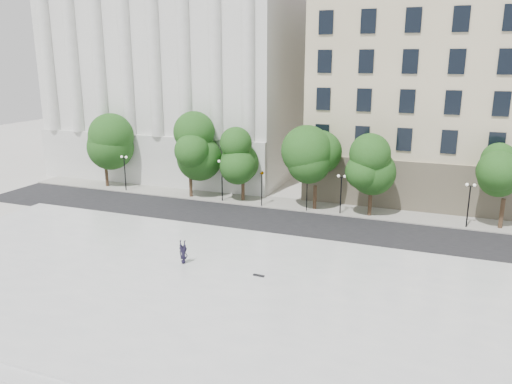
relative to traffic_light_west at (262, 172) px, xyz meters
The scene contains 12 objects.
ground 22.63m from the traffic_light_west, 87.03° to the right, with size 160.00×160.00×0.00m, color beige.
plaza 19.64m from the traffic_light_west, 86.57° to the right, with size 44.00×22.00×0.45m, color silver.
street 5.76m from the traffic_light_west, 74.96° to the right, with size 60.00×8.00×0.02m, color black.
far_sidewalk 4.15m from the traffic_light_west, 55.80° to the left, with size 60.00×4.00×0.12m, color #9C9990.
building_west 24.51m from the traffic_light_west, 134.23° to the left, with size 31.50×27.65×25.60m.
building_east 27.92m from the traffic_light_west, 38.14° to the left, with size 36.00×26.15×23.00m.
traffic_light_west is the anchor object (origin of this frame).
traffic_light_east 4.71m from the traffic_light_west, ahead, with size 0.59×1.62×4.14m.
person_lying 16.91m from the traffic_light_west, 89.03° to the right, with size 0.63×0.41×1.72m, color black.
skateboard 18.05m from the traffic_light_west, 70.21° to the right, with size 0.78×0.20×0.08m, color black.
street_trees 1.74m from the traffic_light_west, 122.66° to the left, with size 45.90×4.90×7.61m.
lamp_posts 1.65m from the traffic_light_west, 11.92° to the left, with size 36.68×0.28×4.45m.
Camera 1 is at (15.74, -23.22, 14.45)m, focal length 35.00 mm.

